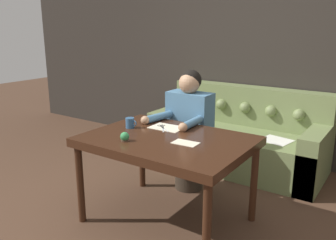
# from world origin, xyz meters

# --- Properties ---
(ground_plane) EXTENTS (16.00, 16.00, 0.00)m
(ground_plane) POSITION_xyz_m (0.00, 0.00, 0.00)
(ground_plane) COLOR #4C3323
(wall_back) EXTENTS (8.00, 0.06, 2.60)m
(wall_back) POSITION_xyz_m (0.00, 1.99, 1.30)
(wall_back) COLOR #2D2823
(wall_back) RESTS_ON ground_plane
(dining_table) EXTENTS (1.31, 0.95, 0.75)m
(dining_table) POSITION_xyz_m (0.01, 0.04, 0.67)
(dining_table) COLOR #381E11
(dining_table) RESTS_ON ground_plane
(couch) EXTENTS (1.96, 0.88, 0.91)m
(couch) POSITION_xyz_m (-0.00, 1.56, 0.32)
(couch) COLOR olive
(couch) RESTS_ON ground_plane
(person) EXTENTS (0.49, 0.62, 1.21)m
(person) POSITION_xyz_m (-0.17, 0.68, 0.62)
(person) COLOR #33281E
(person) RESTS_ON ground_plane
(pattern_paper_main) EXTENTS (0.30, 0.21, 0.00)m
(pattern_paper_main) POSITION_xyz_m (-0.15, 0.27, 0.75)
(pattern_paper_main) COLOR beige
(pattern_paper_main) RESTS_ON dining_table
(pattern_paper_offcut) EXTENTS (0.20, 0.13, 0.00)m
(pattern_paper_offcut) POSITION_xyz_m (0.21, 0.00, 0.75)
(pattern_paper_offcut) COLOR beige
(pattern_paper_offcut) RESTS_ON dining_table
(scissors) EXTENTS (0.19, 0.19, 0.01)m
(scissors) POSITION_xyz_m (-0.19, 0.25, 0.75)
(scissors) COLOR silver
(scissors) RESTS_ON dining_table
(mug) EXTENTS (0.11, 0.08, 0.09)m
(mug) POSITION_xyz_m (-0.41, 0.08, 0.79)
(mug) COLOR #335B84
(mug) RESTS_ON dining_table
(pin_cushion) EXTENTS (0.07, 0.07, 0.07)m
(pin_cushion) POSITION_xyz_m (-0.21, -0.22, 0.78)
(pin_cushion) COLOR #4C3828
(pin_cushion) RESTS_ON dining_table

